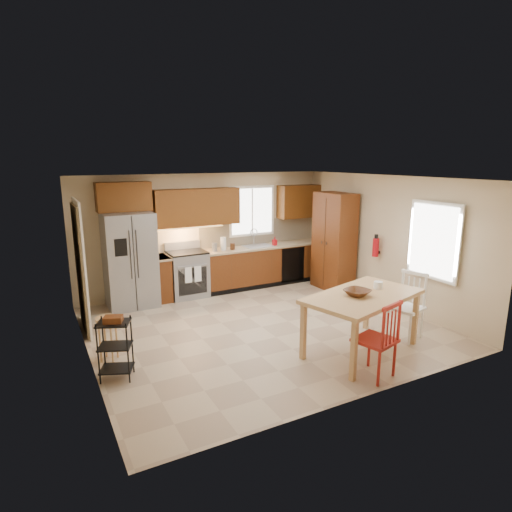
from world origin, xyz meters
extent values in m
plane|color=tan|center=(0.00, 0.00, 0.00)|extent=(5.50, 5.50, 0.00)
cube|color=silver|center=(0.00, 0.00, 2.50)|extent=(5.50, 5.00, 0.02)
cube|color=#CCB793|center=(0.00, 2.50, 1.25)|extent=(5.50, 0.02, 2.50)
cube|color=#CCB793|center=(0.00, -2.50, 1.25)|extent=(5.50, 0.02, 2.50)
cube|color=#CCB793|center=(-2.75, 0.00, 1.25)|extent=(0.02, 5.00, 2.50)
cube|color=#CCB793|center=(2.75, 0.00, 1.25)|extent=(0.02, 5.00, 2.50)
cube|color=gray|center=(-1.70, 2.12, 0.91)|extent=(0.92, 0.75, 1.82)
cube|color=gray|center=(-0.55, 2.19, 0.46)|extent=(0.76, 0.63, 0.92)
cube|color=#5C2E10|center=(-1.10, 2.20, 0.45)|extent=(0.30, 0.60, 0.90)
cube|color=#5C2E10|center=(1.29, 2.20, 0.45)|extent=(2.92, 0.60, 0.90)
cube|color=black|center=(1.85, 1.91, 0.45)|extent=(0.60, 0.02, 0.78)
cube|color=beige|center=(1.29, 2.48, 1.18)|extent=(2.92, 0.03, 0.55)
cube|color=#623210|center=(-1.70, 2.33, 2.10)|extent=(1.00, 0.35, 0.55)
cube|color=#623210|center=(-0.25, 2.33, 1.83)|extent=(1.80, 0.35, 0.75)
cube|color=#623210|center=(2.25, 2.33, 1.83)|extent=(1.00, 0.35, 0.75)
cube|color=white|center=(1.10, 2.48, 1.65)|extent=(1.12, 0.04, 1.12)
cube|color=gray|center=(1.10, 2.20, 0.86)|extent=(0.62, 0.46, 0.16)
cube|color=#FFBF66|center=(-0.55, 2.30, 1.43)|extent=(1.60, 0.30, 0.01)
imported|color=#A90B13|center=(1.48, 2.10, 1.00)|extent=(0.09, 0.09, 0.19)
cylinder|color=white|center=(0.25, 2.15, 1.04)|extent=(0.12, 0.12, 0.28)
cylinder|color=gray|center=(0.05, 2.15, 0.99)|extent=(0.11, 0.11, 0.18)
cylinder|color=#502A15|center=(0.45, 2.12, 0.97)|extent=(0.10, 0.10, 0.14)
cube|color=#5C2E10|center=(2.43, 1.20, 1.05)|extent=(0.50, 0.95, 2.10)
cylinder|color=#A90B13|center=(2.63, 0.15, 1.10)|extent=(0.12, 0.12, 0.36)
cube|color=white|center=(2.68, -1.15, 1.45)|extent=(0.04, 1.02, 1.32)
cube|color=#8C7A59|center=(-2.67, 1.30, 1.05)|extent=(0.04, 0.95, 2.10)
imported|color=#502A15|center=(0.74, -1.50, 0.88)|extent=(0.45, 0.45, 0.09)
cylinder|color=white|center=(1.25, -1.39, 0.92)|extent=(0.18, 0.18, 0.18)
camera|label=1|loc=(-3.29, -5.99, 2.83)|focal=30.00mm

